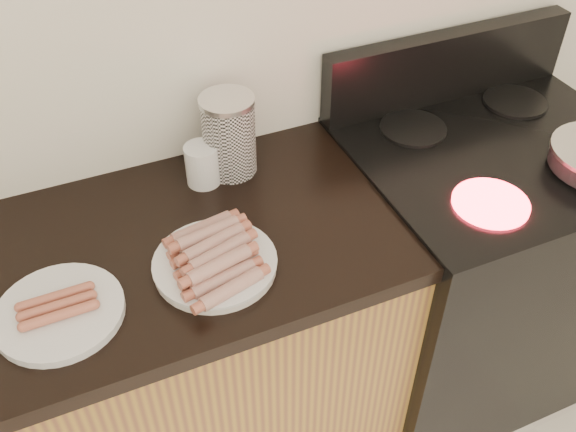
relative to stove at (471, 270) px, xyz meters
name	(u,v)px	position (x,y,z in m)	size (l,w,h in m)	color
wall_back	(159,7)	(-0.78, 0.32, 0.84)	(4.00, 0.04, 2.60)	silver
stove	(471,270)	(0.00, 0.00, 0.00)	(0.76, 0.65, 0.91)	black
stove_panel	(448,66)	(0.00, 0.28, 0.55)	(0.76, 0.06, 0.20)	black
burner_near_left	(491,203)	(-0.17, -0.17, 0.46)	(0.18, 0.18, 0.01)	#FF1E2D
burner_far_left	(413,128)	(-0.17, 0.17, 0.46)	(0.18, 0.18, 0.01)	black
burner_far_right	(515,102)	(0.17, 0.17, 0.46)	(0.18, 0.18, 0.01)	black
main_plate	(215,265)	(-0.82, -0.10, 0.45)	(0.26, 0.26, 0.02)	white
side_plate	(60,312)	(-1.15, -0.10, 0.45)	(0.25, 0.25, 0.02)	white
hotdog_pile	(214,254)	(-0.82, -0.10, 0.49)	(0.14, 0.25, 0.06)	maroon
plain_sausages	(57,306)	(-1.15, -0.10, 0.47)	(0.14, 0.07, 0.02)	orange
canister	(229,135)	(-0.68, 0.22, 0.55)	(0.13, 0.13, 0.21)	silver
mug	(202,165)	(-0.75, 0.20, 0.50)	(0.08, 0.08, 0.10)	silver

